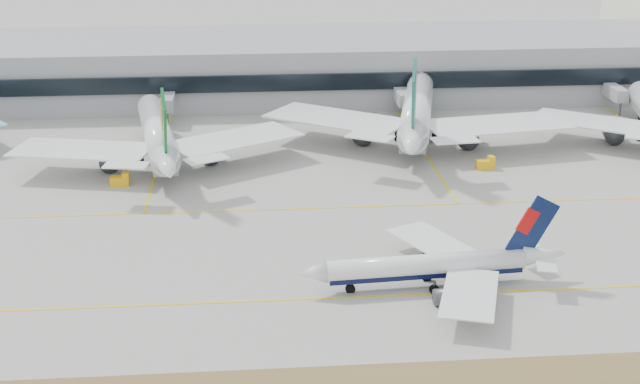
{
  "coord_description": "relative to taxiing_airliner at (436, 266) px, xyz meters",
  "views": [
    {
      "loc": [
        -5.8,
        -116.82,
        57.36
      ],
      "look_at": [
        5.76,
        18.0,
        7.5
      ],
      "focal_mm": 50.0,
      "sensor_mm": 36.0,
      "label": 1
    }
  ],
  "objects": [
    {
      "name": "taxiing_airliner",
      "position": [
        0.0,
        0.0,
        0.0
      ],
      "size": [
        39.83,
        34.53,
        13.38
      ],
      "rotation": [
        0.0,
        0.0,
        3.21
      ],
      "color": "white",
      "rests_on": "ground"
    },
    {
      "name": "ground",
      "position": [
        -20.67,
        2.49,
        -3.23
      ],
      "size": [
        3000.0,
        3000.0,
        0.0
      ],
      "primitive_type": "plane",
      "color": "gray",
      "rests_on": "ground"
    },
    {
      "name": "widebody_eva",
      "position": [
        -44.39,
        60.54,
        2.36
      ],
      "size": [
        58.25,
        57.6,
        21.02
      ],
      "rotation": [
        0.0,
        0.0,
        1.73
      ],
      "color": "white",
      "rests_on": "ground"
    },
    {
      "name": "gse_c",
      "position": [
        21.17,
        51.41,
        -2.18
      ],
      "size": [
        3.55,
        2.0,
        2.6
      ],
      "color": "#FAAE0D",
      "rests_on": "ground"
    },
    {
      "name": "terminal",
      "position": [
        -20.67,
        117.33,
        4.28
      ],
      "size": [
        280.0,
        43.1,
        15.0
      ],
      "color": "gray",
      "rests_on": "ground"
    },
    {
      "name": "widebody_cathay",
      "position": [
        10.5,
        70.77,
        3.11
      ],
      "size": [
        65.2,
        64.87,
        23.82
      ],
      "rotation": [
        0.0,
        0.0,
        1.35
      ],
      "color": "white",
      "rests_on": "ground"
    },
    {
      "name": "gse_b",
      "position": [
        -50.62,
        47.63,
        -2.18
      ],
      "size": [
        3.55,
        2.0,
        2.6
      ],
      "color": "#FAAE0D",
      "rests_on": "ground"
    }
  ]
}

